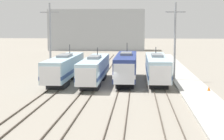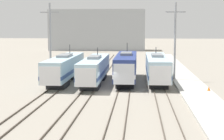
{
  "view_description": "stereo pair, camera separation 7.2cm",
  "coord_description": "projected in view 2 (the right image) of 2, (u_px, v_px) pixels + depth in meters",
  "views": [
    {
      "loc": [
        3.92,
        -44.55,
        8.08
      ],
      "look_at": [
        0.58,
        3.07,
        2.45
      ],
      "focal_mm": 60.0,
      "sensor_mm": 36.0,
      "label": 1
    },
    {
      "loc": [
        3.99,
        -44.55,
        8.08
      ],
      "look_at": [
        0.58,
        3.07,
        2.45
      ],
      "focal_mm": 60.0,
      "sensor_mm": 36.0,
      "label": 2
    }
  ],
  "objects": [
    {
      "name": "locomotive_far_left",
      "position": [
        64.0,
        68.0,
        53.34
      ],
      "size": [
        2.83,
        18.5,
        5.24
      ],
      "color": "#232326",
      "rests_on": "ground_plane"
    },
    {
      "name": "platform",
      "position": [
        197.0,
        93.0,
        44.56
      ],
      "size": [
        4.0,
        120.0,
        0.28
      ],
      "color": "#B7B5AD",
      "rests_on": "ground_plane"
    },
    {
      "name": "catenary_tower_left",
      "position": [
        50.0,
        40.0,
        55.57
      ],
      "size": [
        2.85,
        0.3,
        11.46
      ],
      "color": "gray",
      "rests_on": "ground_plane"
    },
    {
      "name": "traffic_cone",
      "position": [
        209.0,
        89.0,
        45.31
      ],
      "size": [
        0.39,
        0.39,
        0.52
      ],
      "color": "orange",
      "rests_on": "platform"
    },
    {
      "name": "catenary_tower_right",
      "position": [
        175.0,
        40.0,
        54.27
      ],
      "size": [
        2.85,
        0.3,
        11.46
      ],
      "color": "gray",
      "rests_on": "ground_plane"
    },
    {
      "name": "locomotive_center_left",
      "position": [
        94.0,
        70.0,
        52.24
      ],
      "size": [
        2.78,
        18.14,
        4.87
      ],
      "color": "#232326",
      "rests_on": "ground_plane"
    },
    {
      "name": "rail_pair_far_left",
      "position": [
        52.0,
        92.0,
        45.82
      ],
      "size": [
        1.51,
        120.0,
        0.15
      ],
      "color": "#4C4238",
      "rests_on": "ground_plane"
    },
    {
      "name": "ground_plane",
      "position": [
        105.0,
        93.0,
        45.36
      ],
      "size": [
        400.0,
        400.0,
        0.0
      ],
      "primitive_type": "plane",
      "color": "gray"
    },
    {
      "name": "rail_pair_center_left",
      "position": [
        87.0,
        92.0,
        45.51
      ],
      "size": [
        1.51,
        120.0,
        0.15
      ],
      "color": "#4C4238",
      "rests_on": "ground_plane"
    },
    {
      "name": "depot_building",
      "position": [
        97.0,
        30.0,
        125.03
      ],
      "size": [
        31.62,
        8.82,
        13.5
      ],
      "color": "#9EA3A8",
      "rests_on": "ground_plane"
    },
    {
      "name": "rail_pair_center_right",
      "position": [
        124.0,
        93.0,
        45.19
      ],
      "size": [
        1.51,
        120.0,
        0.15
      ],
      "color": "#4C4238",
      "rests_on": "ground_plane"
    },
    {
      "name": "locomotive_far_right",
      "position": [
        157.0,
        68.0,
        53.27
      ],
      "size": [
        2.95,
        17.59,
        4.87
      ],
      "color": "#232326",
      "rests_on": "ground_plane"
    },
    {
      "name": "locomotive_center_right",
      "position": [
        126.0,
        67.0,
        53.64
      ],
      "size": [
        2.86,
        17.14,
        5.51
      ],
      "color": "black",
      "rests_on": "ground_plane"
    },
    {
      "name": "rail_pair_far_right",
      "position": [
        160.0,
        93.0,
        44.88
      ],
      "size": [
        1.51,
        120.0,
        0.15
      ],
      "color": "#4C4238",
      "rests_on": "ground_plane"
    }
  ]
}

